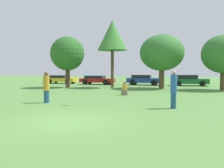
% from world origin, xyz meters
% --- Properties ---
extents(ground_plane, '(120.00, 120.00, 0.00)m').
position_xyz_m(ground_plane, '(0.00, 0.00, 0.00)').
color(ground_plane, '#54843D').
extents(person_thrower, '(0.37, 0.37, 1.83)m').
position_xyz_m(person_thrower, '(-3.32, 4.26, 0.92)').
color(person_thrower, navy).
rests_on(person_thrower, ground).
extents(person_catcher, '(0.32, 0.32, 1.91)m').
position_xyz_m(person_catcher, '(3.91, 4.02, 0.97)').
color(person_catcher, navy).
rests_on(person_catcher, ground).
extents(frisbee, '(0.28, 0.28, 0.04)m').
position_xyz_m(frisbee, '(-0.71, 4.01, 1.65)').
color(frisbee, '#19B2D8').
extents(bystander_sitting, '(0.48, 0.40, 1.02)m').
position_xyz_m(bystander_sitting, '(0.28, 9.62, 0.41)').
color(bystander_sitting, '#726651').
rests_on(bystander_sitting, ground).
extents(tree_0, '(3.65, 3.65, 5.49)m').
position_xyz_m(tree_0, '(-7.17, 15.39, 3.64)').
color(tree_0, '#473323').
rests_on(tree_0, ground).
extents(tree_1, '(3.16, 3.16, 7.15)m').
position_xyz_m(tree_1, '(-2.41, 16.30, 5.52)').
color(tree_1, brown).
rests_on(tree_1, ground).
extents(tree_2, '(4.46, 4.46, 5.51)m').
position_xyz_m(tree_2, '(2.73, 16.49, 3.64)').
color(tree_2, brown).
rests_on(tree_2, ground).
extents(tree_3, '(4.02, 4.02, 5.22)m').
position_xyz_m(tree_3, '(8.42, 16.03, 3.39)').
color(tree_3, brown).
rests_on(tree_3, ground).
extents(parked_car_yellow, '(4.46, 2.00, 1.15)m').
position_xyz_m(parked_car_yellow, '(-11.38, 22.14, 0.62)').
color(parked_car_yellow, gold).
rests_on(parked_car_yellow, ground).
extents(parked_car_red, '(4.56, 2.00, 1.16)m').
position_xyz_m(parked_car_red, '(-5.81, 21.35, 0.63)').
color(parked_car_red, red).
rests_on(parked_car_red, ground).
extents(parked_car_blue, '(4.32, 2.05, 1.28)m').
position_xyz_m(parked_car_blue, '(0.26, 21.79, 0.69)').
color(parked_car_blue, '#1E389E').
rests_on(parked_car_blue, ground).
extents(parked_car_green, '(4.32, 2.14, 1.31)m').
position_xyz_m(parked_car_green, '(5.81, 21.84, 0.68)').
color(parked_car_green, '#196633').
rests_on(parked_car_green, ground).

